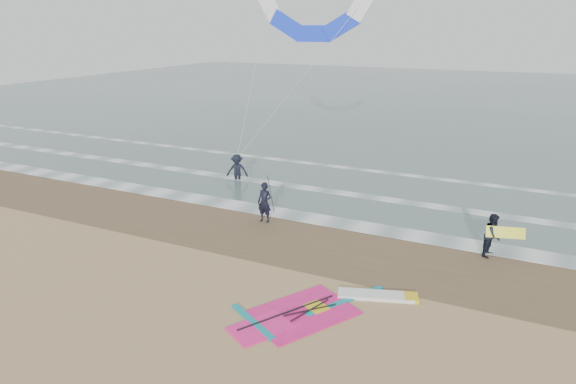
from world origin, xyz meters
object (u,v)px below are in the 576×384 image
at_px(windsurf_rig, 323,309).
at_px(person_standing, 265,202).
at_px(person_walking, 493,235).
at_px(surf_kite, 313,18).
at_px(person_wading, 237,164).

distance_m(windsurf_rig, person_standing, 7.29).
relative_size(person_walking, surf_kite, 0.18).
bearing_deg(person_wading, person_walking, -39.88).
relative_size(person_walking, person_wading, 0.89).
distance_m(person_wading, surf_kite, 8.28).
relative_size(person_standing, person_walking, 1.08).
xyz_separation_m(person_standing, person_wading, (-4.12, 4.63, 0.03)).
height_order(person_walking, person_wading, person_wading).
distance_m(person_standing, surf_kite, 10.17).
xyz_separation_m(windsurf_rig, person_standing, (-4.81, 5.41, 0.82)).
bearing_deg(person_walking, person_standing, 109.58).
distance_m(windsurf_rig, person_walking, 7.24).
bearing_deg(windsurf_rig, surf_kite, 114.70).
xyz_separation_m(person_standing, person_walking, (8.81, 0.57, -0.07)).
bearing_deg(person_wading, windsurf_rig, -70.82).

